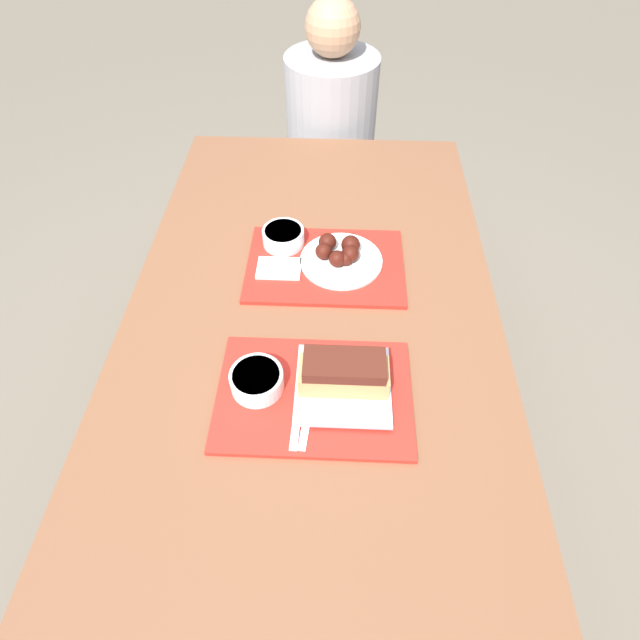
{
  "coord_description": "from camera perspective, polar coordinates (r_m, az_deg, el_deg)",
  "views": [
    {
      "loc": [
        0.06,
        -0.81,
        1.67
      ],
      "look_at": [
        0.02,
        -0.05,
        0.78
      ],
      "focal_mm": 28.0,
      "sensor_mm": 36.0,
      "label": 1
    }
  ],
  "objects": [
    {
      "name": "ground_plane",
      "position": [
        1.85,
        -0.66,
        -14.73
      ],
      "size": [
        12.0,
        12.0,
        0.0
      ],
      "primitive_type": "plane",
      "color": "#706656"
    },
    {
      "name": "picnic_table",
      "position": [
        1.3,
        -0.91,
        -2.03
      ],
      "size": [
        0.93,
        1.69,
        0.74
      ],
      "color": "brown",
      "rests_on": "ground_plane"
    },
    {
      "name": "picnic_bench_far",
      "position": [
        2.27,
        0.64,
        14.91
      ],
      "size": [
        0.89,
        0.28,
        0.45
      ],
      "color": "brown",
      "rests_on": "ground_plane"
    },
    {
      "name": "tray_near",
      "position": [
        1.09,
        -0.67,
        -8.52
      ],
      "size": [
        0.42,
        0.3,
        0.01
      ],
      "color": "red",
      "rests_on": "picnic_table"
    },
    {
      "name": "tray_far",
      "position": [
        1.35,
        0.61,
        6.26
      ],
      "size": [
        0.42,
        0.3,
        0.01
      ],
      "color": "red",
      "rests_on": "picnic_table"
    },
    {
      "name": "bowl_coleslaw_near",
      "position": [
        1.08,
        -7.24,
        -6.78
      ],
      "size": [
        0.11,
        0.11,
        0.05
      ],
      "color": "white",
      "rests_on": "tray_near"
    },
    {
      "name": "brisket_sandwich_plate",
      "position": [
        1.06,
        2.7,
        -6.56
      ],
      "size": [
        0.2,
        0.2,
        0.1
      ],
      "color": "white",
      "rests_on": "tray_near"
    },
    {
      "name": "plastic_fork_near",
      "position": [
        1.06,
        -2.57,
        -10.56
      ],
      "size": [
        0.02,
        0.17,
        0.0
      ],
      "color": "white",
      "rests_on": "tray_near"
    },
    {
      "name": "plastic_knife_near",
      "position": [
        1.06,
        -1.36,
        -10.61
      ],
      "size": [
        0.03,
        0.17,
        0.0
      ],
      "color": "white",
      "rests_on": "tray_near"
    },
    {
      "name": "condiment_packet",
      "position": [
        1.12,
        -0.02,
        -5.42
      ],
      "size": [
        0.04,
        0.03,
        0.01
      ],
      "color": "#3F3F47",
      "rests_on": "tray_near"
    },
    {
      "name": "bowl_coleslaw_far",
      "position": [
        1.4,
        -4.21,
        9.56
      ],
      "size": [
        0.11,
        0.11,
        0.05
      ],
      "color": "white",
      "rests_on": "tray_far"
    },
    {
      "name": "wings_plate_far",
      "position": [
        1.35,
        2.3,
        7.51
      ],
      "size": [
        0.22,
        0.22,
        0.06
      ],
      "color": "white",
      "rests_on": "tray_far"
    },
    {
      "name": "napkin_far",
      "position": [
        1.33,
        -4.72,
        5.91
      ],
      "size": [
        0.12,
        0.08,
        0.01
      ],
      "color": "white",
      "rests_on": "tray_far"
    },
    {
      "name": "person_seated_across",
      "position": [
        2.1,
        1.29,
        22.72
      ],
      "size": [
        0.35,
        0.35,
        0.67
      ],
      "color": "#9E9EA3",
      "rests_on": "picnic_bench_far"
    }
  ]
}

